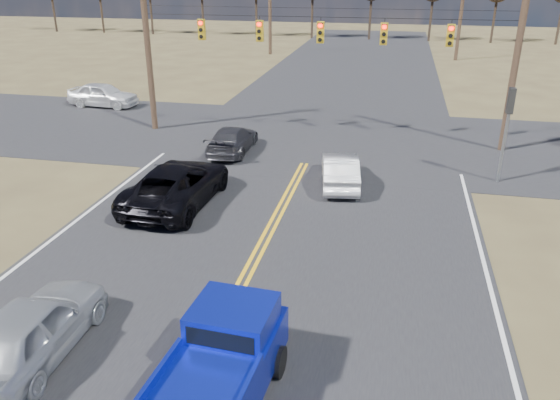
% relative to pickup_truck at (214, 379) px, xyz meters
% --- Properties ---
extents(ground, '(160.00, 160.00, 0.00)m').
position_rel_pickup_truck_xyz_m(ground, '(-0.81, 1.12, -0.90)').
color(ground, brown).
rests_on(ground, ground).
extents(road_main, '(14.00, 120.00, 0.02)m').
position_rel_pickup_truck_xyz_m(road_main, '(-0.81, 11.12, -0.90)').
color(road_main, '#28282B').
rests_on(road_main, ground).
extents(road_cross, '(120.00, 12.00, 0.02)m').
position_rel_pickup_truck_xyz_m(road_cross, '(-0.81, 19.12, -0.90)').
color(road_cross, '#28282B').
rests_on(road_cross, ground).
extents(signal_gantry, '(19.60, 4.83, 10.00)m').
position_rel_pickup_truck_xyz_m(signal_gantry, '(-0.31, 18.91, 4.16)').
color(signal_gantry, '#473323').
rests_on(signal_gantry, ground).
extents(utility_poles, '(19.60, 58.32, 10.00)m').
position_rel_pickup_truck_xyz_m(utility_poles, '(-0.81, 18.12, 4.33)').
color(utility_poles, '#473323').
rests_on(utility_poles, ground).
extents(treeline, '(87.00, 117.80, 7.40)m').
position_rel_pickup_truck_xyz_m(treeline, '(-0.81, 28.08, 4.80)').
color(treeline, '#33261C').
rests_on(treeline, ground).
extents(pickup_truck, '(2.22, 5.04, 1.85)m').
position_rel_pickup_truck_xyz_m(pickup_truck, '(0.00, 0.00, 0.00)').
color(pickup_truck, black).
rests_on(pickup_truck, ground).
extents(silver_suv, '(1.87, 4.42, 1.49)m').
position_rel_pickup_truck_xyz_m(silver_suv, '(-4.58, 0.85, -0.15)').
color(silver_suv, '#ACB0B4').
rests_on(silver_suv, ground).
extents(black_suv, '(2.79, 5.70, 1.56)m').
position_rel_pickup_truck_xyz_m(black_suv, '(-4.70, 9.75, -0.12)').
color(black_suv, black).
rests_on(black_suv, ground).
extents(white_car_queue, '(1.98, 4.14, 1.31)m').
position_rel_pickup_truck_xyz_m(white_car_queue, '(1.02, 12.88, -0.24)').
color(white_car_queue, silver).
rests_on(white_car_queue, ground).
extents(dgrey_car_queue, '(1.77, 4.25, 1.23)m').
position_rel_pickup_truck_xyz_m(dgrey_car_queue, '(-4.48, 16.14, -0.29)').
color(dgrey_car_queue, '#36363B').
rests_on(dgrey_car_queue, ground).
extents(cross_car_west, '(2.02, 4.50, 1.50)m').
position_rel_pickup_truck_xyz_m(cross_car_west, '(-15.13, 23.25, -0.15)').
color(cross_car_west, white).
rests_on(cross_car_west, ground).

